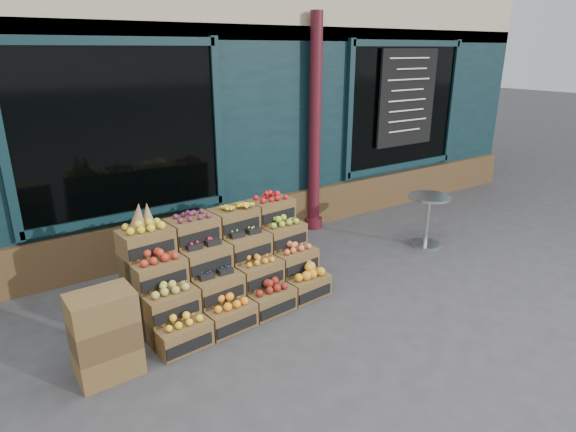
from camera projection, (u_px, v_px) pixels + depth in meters
ground at (337, 300)px, 5.45m from camera, size 60.00×60.00×0.00m
shop_facade at (160, 66)px, 8.65m from camera, size 12.00×6.24×4.80m
crate_display at (226, 271)px, 5.25m from camera, size 2.16×1.20×1.30m
spare_crates at (105, 335)px, 4.08m from camera, size 0.54×0.39×0.79m
bistro_table at (428, 215)px, 6.83m from camera, size 0.59×0.59×0.74m
shopkeeper at (89, 180)px, 6.32m from camera, size 0.85×0.63×2.13m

